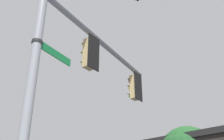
% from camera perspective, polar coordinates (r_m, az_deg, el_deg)
% --- Properties ---
extents(signal_pole, '(0.24, 0.24, 7.51)m').
position_cam_1_polar(signal_pole, '(6.47, -17.10, -7.68)').
color(signal_pole, gray).
rests_on(signal_pole, ground).
extents(mast_arm, '(6.13, 0.88, 0.22)m').
position_cam_1_polar(mast_arm, '(10.03, -1.84, 5.47)').
color(mast_arm, gray).
extents(traffic_light_nearest_pole, '(0.54, 0.49, 1.31)m').
position_cam_1_polar(traffic_light_nearest_pole, '(9.06, -4.75, 3.38)').
color(traffic_light_nearest_pole, black).
extents(traffic_light_mid_inner, '(0.54, 0.49, 1.31)m').
position_cam_1_polar(traffic_light_mid_inner, '(11.64, 4.68, -3.60)').
color(traffic_light_mid_inner, black).
extents(street_name_sign, '(1.46, 0.30, 0.22)m').
position_cam_1_polar(street_name_sign, '(7.44, -13.04, 4.17)').
color(street_name_sign, '#147238').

